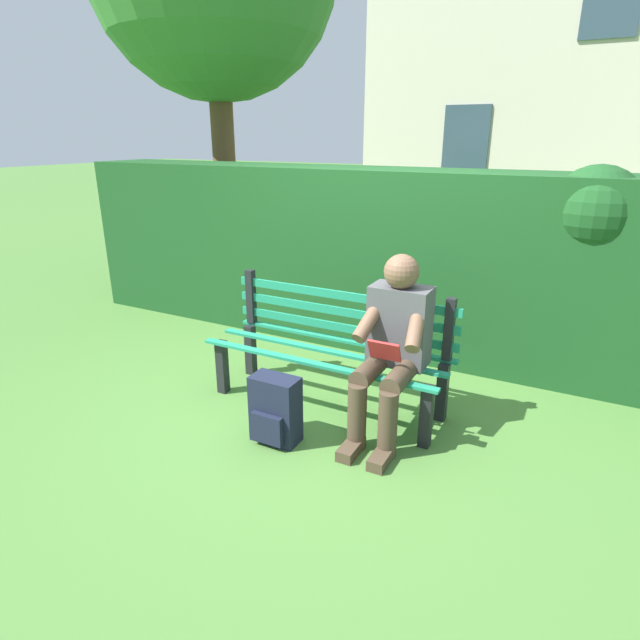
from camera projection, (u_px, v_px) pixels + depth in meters
name	position (u px, v px, depth m)	size (l,w,h in m)	color
ground	(326.00, 404.00, 3.78)	(60.00, 60.00, 0.00)	#477533
park_bench	(332.00, 345.00, 3.70)	(1.73, 0.53, 0.86)	black
person_seated	(393.00, 343.00, 3.26)	(0.44, 0.73, 1.16)	#4C4C51
hedge_backdrop	(368.00, 254.00, 4.74)	(6.00, 0.78, 1.66)	#19471E
building_facade	(605.00, 60.00, 10.18)	(8.90, 3.01, 6.43)	beige
backpack	(275.00, 410.00, 3.27)	(0.30, 0.24, 0.44)	#191E33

